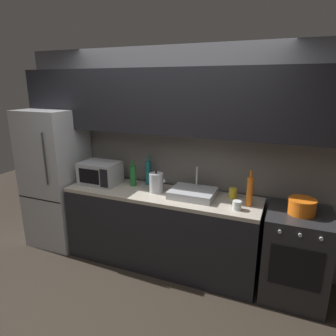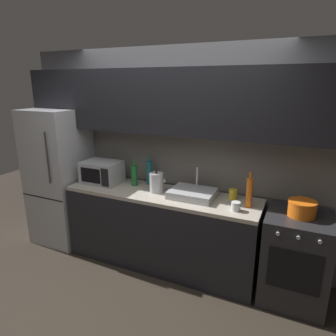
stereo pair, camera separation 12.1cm
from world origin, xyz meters
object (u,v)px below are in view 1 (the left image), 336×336
object	(u,v)px
oven_range	(295,255)
wine_bottle_green	(133,175)
mug_clear	(237,205)
refrigerator	(57,178)
wine_bottle_orange	(250,191)
mug_yellow	(233,193)
kettle	(156,182)
wine_bottle_teal	(148,172)
microwave	(100,173)
cooking_pot	(302,206)

from	to	relation	value
oven_range	wine_bottle_green	size ratio (longest dim) A/B	2.86
wine_bottle_green	mug_clear	xyz separation A→B (m)	(1.28, -0.23, -0.08)
refrigerator	wine_bottle_orange	xyz separation A→B (m)	(2.47, 0.01, 0.16)
mug_clear	mug_yellow	size ratio (longest dim) A/B	0.81
oven_range	mug_clear	size ratio (longest dim) A/B	10.21
oven_range	kettle	world-z (taller)	kettle
refrigerator	wine_bottle_teal	world-z (taller)	refrigerator
wine_bottle_green	mug_yellow	distance (m)	1.19
wine_bottle_orange	wine_bottle_green	distance (m)	1.38
microwave	kettle	bearing A→B (deg)	-0.18
mug_clear	wine_bottle_green	bearing A→B (deg)	169.85
wine_bottle_teal	wine_bottle_green	xyz separation A→B (m)	(-0.15, -0.11, -0.02)
wine_bottle_teal	wine_bottle_green	world-z (taller)	wine_bottle_teal
refrigerator	mug_yellow	bearing A→B (deg)	3.97
cooking_pot	mug_clear	bearing A→B (deg)	-167.39
wine_bottle_teal	wine_bottle_green	bearing A→B (deg)	-142.18
mug_yellow	cooking_pot	world-z (taller)	cooking_pot
wine_bottle_green	oven_range	bearing A→B (deg)	-3.08
kettle	mug_yellow	xyz separation A→B (m)	(0.84, 0.14, -0.06)
wine_bottle_green	mug_yellow	xyz separation A→B (m)	(1.19, 0.06, -0.07)
oven_range	microwave	xyz separation A→B (m)	(-2.27, 0.02, 0.58)
wine_bottle_teal	mug_clear	size ratio (longest dim) A/B	4.09
mug_clear	cooking_pot	bearing A→B (deg)	12.61
kettle	cooking_pot	world-z (taller)	kettle
wine_bottle_teal	cooking_pot	xyz separation A→B (m)	(1.71, -0.21, -0.08)
kettle	mug_clear	distance (m)	0.95
oven_range	kettle	distance (m)	1.62
wine_bottle_teal	mug_clear	world-z (taller)	wine_bottle_teal
wine_bottle_orange	mug_clear	bearing A→B (deg)	-123.74
mug_yellow	microwave	bearing A→B (deg)	-175.00
wine_bottle_green	cooking_pot	distance (m)	1.87
kettle	wine_bottle_green	distance (m)	0.35
mug_clear	mug_yellow	distance (m)	0.30
microwave	wine_bottle_orange	distance (m)	1.79
mug_yellow	cooking_pot	distance (m)	0.70
wine_bottle_teal	mug_yellow	world-z (taller)	wine_bottle_teal
refrigerator	mug_clear	size ratio (longest dim) A/B	20.22
kettle	wine_bottle_orange	distance (m)	1.03
oven_range	wine_bottle_green	xyz separation A→B (m)	(-1.86, 0.10, 0.58)
oven_range	mug_yellow	size ratio (longest dim) A/B	8.30
oven_range	cooking_pot	bearing A→B (deg)	24.38
microwave	wine_bottle_teal	world-z (taller)	wine_bottle_teal
oven_range	microwave	distance (m)	2.34
wine_bottle_teal	mug_yellow	distance (m)	1.04
microwave	oven_range	bearing A→B (deg)	-0.50
wine_bottle_orange	wine_bottle_teal	size ratio (longest dim) A/B	1.01
refrigerator	mug_yellow	size ratio (longest dim) A/B	16.43
kettle	wine_bottle_orange	size ratio (longest dim) A/B	0.67
wine_bottle_orange	mug_clear	size ratio (longest dim) A/B	4.15
oven_range	mug_clear	bearing A→B (deg)	-167.45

